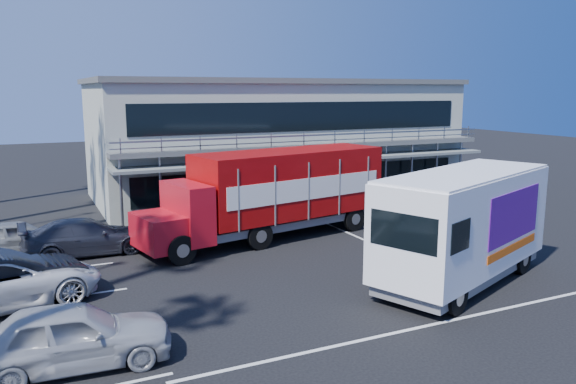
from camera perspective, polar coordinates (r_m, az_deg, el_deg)
name	(u,v)px	position (r m, az deg, el deg)	size (l,w,h in m)	color
ground	(359,262)	(22.35, 7.18, -7.07)	(120.00, 120.00, 0.00)	black
building	(274,138)	(36.09, -1.41, 5.56)	(22.40, 12.00, 7.30)	#9FA799
red_truck	(275,191)	(25.34, -1.31, 0.14)	(12.02, 4.90, 3.95)	#B10E1A
white_van	(464,224)	(20.32, 17.41, -3.17)	(8.44, 5.54, 3.91)	white
parked_car_a	(71,336)	(14.92, -21.15, -13.46)	(1.91, 4.74, 1.61)	#A2A4A8
parked_car_b	(1,279)	(19.84, -27.11, -7.84)	(1.81, 5.19, 1.71)	black
parked_car_c	(1,282)	(19.66, -27.11, -8.10)	(2.72, 5.91, 1.64)	silver
parked_car_d	(87,237)	(24.44, -19.76, -4.30)	(2.07, 5.09, 1.48)	#282A35
parked_car_e	(17,236)	(25.86, -25.82, -4.09)	(1.60, 3.97, 1.35)	gray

